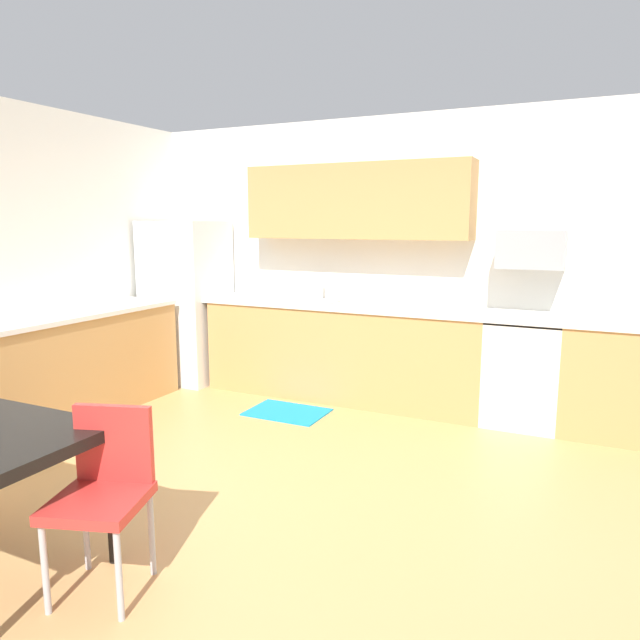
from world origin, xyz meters
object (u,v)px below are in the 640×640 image
at_px(chair_near_table, 105,484).
at_px(refrigerator, 187,301).
at_px(oven_range, 523,371).
at_px(microwave, 531,249).

bearing_deg(chair_near_table, refrigerator, 122.31).
height_order(oven_range, microwave, microwave).
relative_size(microwave, chair_near_table, 0.64).
height_order(refrigerator, microwave, refrigerator).
distance_m(refrigerator, oven_range, 3.50).
xyz_separation_m(oven_range, chair_near_table, (-1.49, -3.22, 0.05)).
xyz_separation_m(refrigerator, microwave, (3.48, 0.18, 0.62)).
distance_m(oven_range, chair_near_table, 3.55).
height_order(refrigerator, chair_near_table, refrigerator).
bearing_deg(oven_range, chair_near_table, -114.88).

